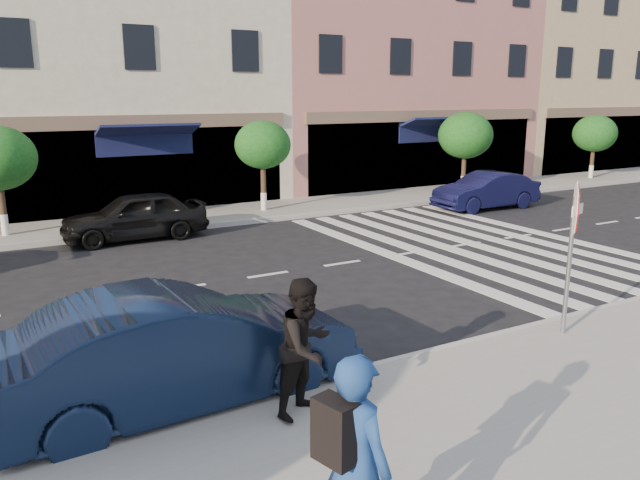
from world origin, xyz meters
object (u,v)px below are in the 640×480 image
(stop_sign, at_px, (574,225))
(car_near_mid, at_px, (178,349))
(walker, at_px, (306,347))
(car_far_mid, at_px, (135,216))
(photographer, at_px, (356,463))
(car_far_right, at_px, (486,191))

(stop_sign, relative_size, car_near_mid, 0.53)
(stop_sign, bearing_deg, walker, 162.16)
(car_near_mid, relative_size, car_far_mid, 1.20)
(walker, distance_m, car_near_mid, 1.77)
(stop_sign, height_order, photographer, stop_sign)
(photographer, relative_size, car_far_right, 0.48)
(photographer, distance_m, car_near_mid, 3.76)
(car_far_mid, bearing_deg, car_near_mid, -10.34)
(stop_sign, relative_size, car_far_mid, 0.64)
(walker, height_order, car_near_mid, walker)
(car_far_right, bearing_deg, stop_sign, -36.78)
(car_far_right, bearing_deg, photographer, -45.92)
(car_far_right, bearing_deg, car_near_mid, -56.35)
(walker, bearing_deg, photographer, -133.45)
(stop_sign, bearing_deg, car_near_mid, 150.37)
(photographer, bearing_deg, walker, -34.19)
(walker, bearing_deg, stop_sign, -21.77)
(stop_sign, distance_m, walker, 5.08)
(photographer, xyz_separation_m, walker, (0.88, 2.49, -0.08))
(car_near_mid, bearing_deg, photographer, -177.22)
(photographer, distance_m, walker, 2.64)
(stop_sign, distance_m, car_near_mid, 6.42)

